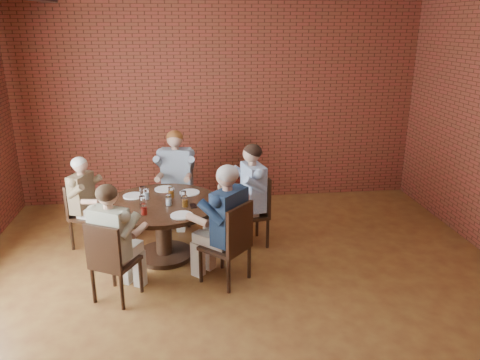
{
  "coord_description": "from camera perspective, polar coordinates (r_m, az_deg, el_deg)",
  "views": [
    {
      "loc": [
        -0.59,
        -4.05,
        2.86
      ],
      "look_at": [
        0.02,
        1.0,
        1.15
      ],
      "focal_mm": 35.0,
      "sensor_mm": 36.0,
      "label": 1
    }
  ],
  "objects": [
    {
      "name": "floor",
      "position": [
        4.99,
        1.14,
        -16.34
      ],
      "size": [
        7.0,
        7.0,
        0.0
      ],
      "primitive_type": "plane",
      "color": "brown",
      "rests_on": "ground"
    },
    {
      "name": "wall_back",
      "position": [
        7.66,
        -2.47,
        9.87
      ],
      "size": [
        7.0,
        0.0,
        7.0
      ],
      "primitive_type": "plane",
      "rotation": [
        1.57,
        0.0,
        0.0
      ],
      "color": "brown",
      "rests_on": "ground"
    },
    {
      "name": "dining_table",
      "position": [
        5.96,
        -9.39,
        -4.68
      ],
      "size": [
        1.44,
        1.44,
        0.75
      ],
      "color": "black",
      "rests_on": "floor"
    },
    {
      "name": "chair_a",
      "position": [
        6.26,
        1.88,
        -3.34
      ],
      "size": [
        0.54,
        0.54,
        0.97
      ],
      "rotation": [
        0.0,
        0.0,
        -1.36
      ],
      "color": "black",
      "rests_on": "floor"
    },
    {
      "name": "diner_a",
      "position": [
        6.17,
        1.08,
        -1.96
      ],
      "size": [
        0.79,
        0.69,
        1.39
      ],
      "primitive_type": null,
      "rotation": [
        0.0,
        0.0,
        -1.36
      ],
      "color": "#3E69A2",
      "rests_on": "floor"
    },
    {
      "name": "chair_b",
      "position": [
        7.08,
        -7.63,
        -0.84
      ],
      "size": [
        0.52,
        0.52,
        0.97
      ],
      "rotation": [
        0.0,
        0.0,
        -0.14
      ],
      "color": "black",
      "rests_on": "floor"
    },
    {
      "name": "diner_b",
      "position": [
        6.94,
        -7.81,
        0.25
      ],
      "size": [
        0.66,
        0.77,
        1.39
      ],
      "primitive_type": null,
      "rotation": [
        0.0,
        0.0,
        -0.14
      ],
      "color": "gray",
      "rests_on": "floor"
    },
    {
      "name": "chair_c",
      "position": [
        6.54,
        -18.65,
        -3.73
      ],
      "size": [
        0.5,
        0.5,
        0.88
      ],
      "rotation": [
        0.0,
        0.0,
        1.17
      ],
      "color": "black",
      "rests_on": "floor"
    },
    {
      "name": "diner_c",
      "position": [
        6.45,
        -18.24,
        -2.7
      ],
      "size": [
        0.72,
        0.66,
        1.24
      ],
      "primitive_type": null,
      "rotation": [
        0.0,
        0.0,
        1.17
      ],
      "color": "brown",
      "rests_on": "floor"
    },
    {
      "name": "chair_d",
      "position": [
        5.16,
        -15.51,
        -9.31
      ],
      "size": [
        0.56,
        0.56,
        0.93
      ],
      "rotation": [
        0.0,
        0.0,
        2.65
      ],
      "color": "black",
      "rests_on": "floor"
    },
    {
      "name": "diner_d",
      "position": [
        5.15,
        -15.11,
        -7.41
      ],
      "size": [
        0.76,
        0.8,
        1.32
      ],
      "primitive_type": null,
      "rotation": [
        0.0,
        0.0,
        2.65
      ],
      "color": "#C5AF9A",
      "rests_on": "floor"
    },
    {
      "name": "chair_e",
      "position": [
        5.31,
        -1.03,
        -7.46
      ],
      "size": [
        0.65,
        0.65,
        0.98
      ],
      "rotation": [
        0.0,
        0.0,
        3.97
      ],
      "color": "black",
      "rests_on": "floor"
    },
    {
      "name": "diner_e",
      "position": [
        5.29,
        -1.88,
        -5.47
      ],
      "size": [
        0.9,
        0.9,
        1.4
      ],
      "primitive_type": null,
      "rotation": [
        0.0,
        0.0,
        3.97
      ],
      "color": "#172741",
      "rests_on": "floor"
    },
    {
      "name": "plate_a",
      "position": [
        6.14,
        -6.16,
        -1.53
      ],
      "size": [
        0.26,
        0.26,
        0.01
      ],
      "primitive_type": "cylinder",
      "color": "white",
      "rests_on": "dining_table"
    },
    {
      "name": "plate_b",
      "position": [
        6.31,
        -9.21,
        -1.1
      ],
      "size": [
        0.26,
        0.26,
        0.01
      ],
      "primitive_type": "cylinder",
      "color": "white",
      "rests_on": "dining_table"
    },
    {
      "name": "plate_c",
      "position": [
        6.15,
        -12.88,
        -1.89
      ],
      "size": [
        0.26,
        0.26,
        0.01
      ],
      "primitive_type": "cylinder",
      "color": "white",
      "rests_on": "dining_table"
    },
    {
      "name": "plate_d",
      "position": [
        5.44,
        -7.12,
        -4.29
      ],
      "size": [
        0.26,
        0.26,
        0.01
      ],
      "primitive_type": "cylinder",
      "color": "white",
      "rests_on": "dining_table"
    },
    {
      "name": "glass_a",
      "position": [
        5.83,
        -6.88,
        -2.0
      ],
      "size": [
        0.07,
        0.07,
        0.14
      ],
      "primitive_type": "cylinder",
      "color": "white",
      "rests_on": "dining_table"
    },
    {
      "name": "glass_b",
      "position": [
        5.99,
        -8.41,
        -1.5
      ],
      "size": [
        0.07,
        0.07,
        0.14
      ],
      "primitive_type": "cylinder",
      "color": "white",
      "rests_on": "dining_table"
    },
    {
      "name": "glass_c",
      "position": [
        6.08,
        -11.79,
        -1.41
      ],
      "size": [
        0.07,
        0.07,
        0.14
      ],
      "primitive_type": "cylinder",
      "color": "white",
      "rests_on": "dining_table"
    },
    {
      "name": "glass_d",
      "position": [
        6.0,
        -11.38,
        -1.66
      ],
      "size": [
        0.07,
        0.07,
        0.14
      ],
      "primitive_type": "cylinder",
      "color": "white",
      "rests_on": "dining_table"
    },
    {
      "name": "glass_e",
      "position": [
        5.75,
        -11.82,
        -2.59
      ],
      "size": [
        0.07,
        0.07,
        0.14
      ],
      "primitive_type": "cylinder",
      "color": "white",
      "rests_on": "dining_table"
    },
    {
      "name": "glass_f",
      "position": [
        5.52,
        -11.65,
        -3.49
      ],
      "size": [
        0.07,
        0.07,
        0.14
      ],
      "primitive_type": "cylinder",
      "color": "white",
      "rests_on": "dining_table"
    },
    {
      "name": "glass_g",
      "position": [
        5.74,
        -8.69,
        -2.41
      ],
      "size": [
        0.07,
        0.07,
        0.14
      ],
      "primitive_type": "cylinder",
      "color": "white",
      "rests_on": "dining_table"
    },
    {
      "name": "glass_h",
      "position": [
        5.67,
        -6.74,
        -2.59
      ],
      "size": [
        0.07,
        0.07,
        0.14
      ],
      "primitive_type": "cylinder",
      "color": "white",
      "rests_on": "dining_table"
    },
    {
      "name": "smartphone",
      "position": [
        5.7,
        -5.73,
        -3.15
      ],
      "size": [
        0.09,
        0.16,
        0.01
      ],
      "primitive_type": "cube",
      "rotation": [
        0.0,
        0.0,
        0.11
      ],
      "color": "black",
      "rests_on": "dining_table"
    }
  ]
}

